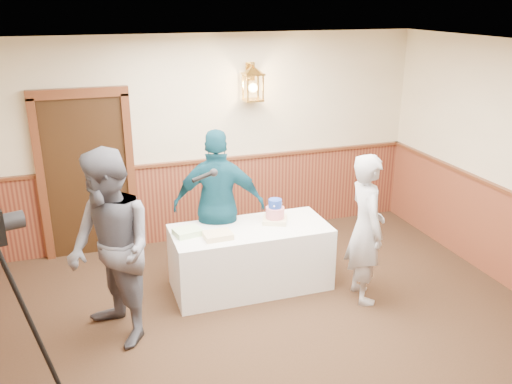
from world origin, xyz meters
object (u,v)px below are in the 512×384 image
sheet_cake_yellow (218,235)px  tiered_cake (275,213)px  display_table (251,257)px  assistant_p (219,206)px  sheet_cake_green (188,232)px  interviewer (111,250)px  baker (366,229)px

sheet_cake_yellow → tiered_cake: bearing=16.8°
display_table → assistant_p: size_ratio=0.98×
display_table → sheet_cake_green: bearing=177.5°
sheet_cake_green → display_table: bearing=-2.5°
sheet_cake_yellow → interviewer: interviewer is taller
baker → display_table: bearing=68.4°
sheet_cake_green → interviewer: 1.06m
sheet_cake_green → baker: baker is taller
baker → interviewer: bearing=96.5°
tiered_cake → assistant_p: 0.66m
tiered_cake → assistant_p: assistant_p is taller
assistant_p → display_table: bearing=144.0°
tiered_cake → interviewer: bearing=-161.4°
display_table → baker: baker is taller
interviewer → display_table: bearing=87.3°
sheet_cake_yellow → sheet_cake_green: sheet_cake_green is taller
sheet_cake_yellow → sheet_cake_green: size_ratio=1.06×
display_table → tiered_cake: size_ratio=5.01×
sheet_cake_green → assistant_p: 0.58m
interviewer → tiered_cake: bearing=86.0°
sheet_cake_yellow → interviewer: (-1.15, -0.41, 0.19)m
sheet_cake_green → baker: 1.96m
tiered_cake → sheet_cake_green: (-1.04, -0.04, -0.08)m
tiered_cake → sheet_cake_green: tiered_cake is taller
display_table → sheet_cake_yellow: sheet_cake_yellow is taller
tiered_cake → baker: baker is taller
tiered_cake → interviewer: interviewer is taller
sheet_cake_yellow → assistant_p: size_ratio=0.16×
sheet_cake_green → interviewer: interviewer is taller
display_table → tiered_cake: 0.59m
display_table → assistant_p: assistant_p is taller
sheet_cake_green → assistant_p: (0.45, 0.33, 0.13)m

